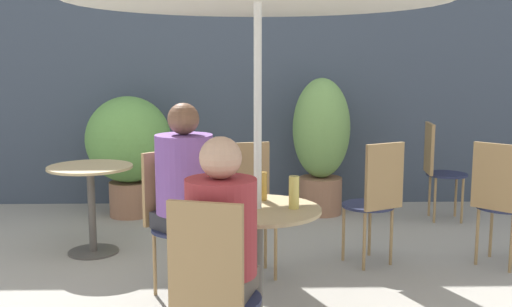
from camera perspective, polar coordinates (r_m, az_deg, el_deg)
storefront_wall at (r=6.43m, az=-2.55°, el=8.46°), size 10.00×0.06×3.00m
cafe_table_near at (r=3.43m, az=0.15°, el=-8.09°), size 0.72×0.72×0.71m
cafe_table_far at (r=4.95m, az=-15.44°, el=-3.36°), size 0.67×0.67×0.71m
bistro_chair_0 at (r=4.00m, az=-7.99°, el=-5.34°), size 0.45×0.45×0.95m
bistro_chair_1 at (r=2.70m, az=-4.22°, el=-12.24°), size 0.41×0.43×0.95m
bistro_chair_2 at (r=4.76m, az=22.10°, el=-3.62°), size 0.45×0.45×0.95m
bistro_chair_3 at (r=6.04m, az=16.86°, el=-0.86°), size 0.41×0.39×0.95m
bistro_chair_4 at (r=4.53m, az=11.41°, el=-3.75°), size 0.43×0.44×0.95m
bistro_chair_5 at (r=4.34m, az=-0.59°, el=-4.14°), size 0.41×0.42×0.95m
seated_person_0 at (r=3.84m, az=-6.68°, el=-3.04°), size 0.47×0.47×1.27m
seated_person_1 at (r=2.79m, az=-3.24°, el=-8.23°), size 0.36×0.38×1.20m
beer_glass_0 at (r=3.18m, az=-1.35°, el=-4.66°), size 0.06×0.06×0.16m
beer_glass_1 at (r=3.36m, az=3.64°, el=-3.71°), size 0.06×0.06×0.19m
beer_glass_2 at (r=3.56m, az=0.57°, el=-3.12°), size 0.06×0.06×0.17m
beer_glass_3 at (r=3.44m, az=-2.97°, el=-3.38°), size 0.06×0.06×0.19m
potted_plant_0 at (r=6.04m, az=-12.03°, el=0.82°), size 0.84×0.84×1.20m
potted_plant_1 at (r=6.03m, az=6.22°, el=1.27°), size 0.57×0.57×1.37m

